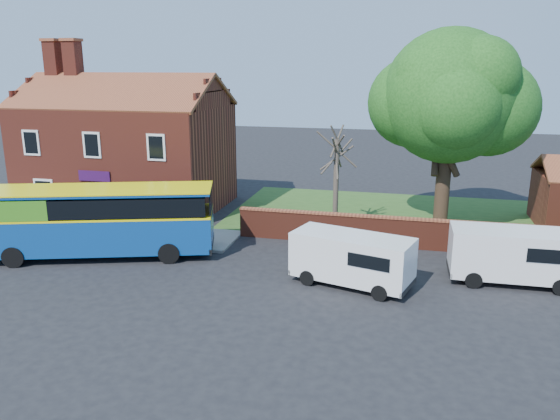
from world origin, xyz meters
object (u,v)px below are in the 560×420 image
(bus, at_px, (89,218))
(van_far, at_px, (515,254))
(van_near, at_px, (352,258))
(large_tree, at_px, (451,100))

(bus, bearing_deg, van_far, -14.21)
(bus, relative_size, van_far, 2.15)
(van_near, xyz_separation_m, large_tree, (4.01, 9.34, 5.96))
(bus, distance_m, van_near, 12.75)
(bus, relative_size, large_tree, 1.04)
(van_far, distance_m, large_tree, 9.85)
(van_near, distance_m, van_far, 6.93)
(bus, xyz_separation_m, large_tree, (16.73, 8.72, 5.28))
(van_near, xyz_separation_m, van_far, (6.66, 1.91, 0.07))
(bus, height_order, large_tree, large_tree)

